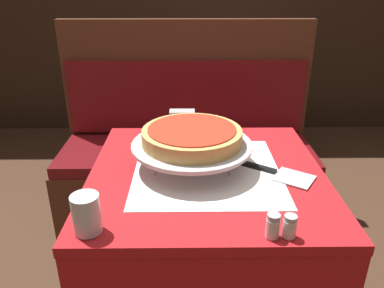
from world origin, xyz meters
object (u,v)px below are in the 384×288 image
at_px(booth_bench, 187,167).
at_px(pizza_server, 270,171).
at_px(pizza_pan_stand, 192,146).
at_px(condiment_caddy, 236,55).
at_px(water_glass_near, 86,214).
at_px(dining_table_front, 206,198).
at_px(dining_table_rear, 229,76).
at_px(deep_dish_pizza, 192,136).
at_px(pepper_shaker, 290,226).
at_px(napkin_holder, 182,121).
at_px(salt_shaker, 273,226).

height_order(booth_bench, pizza_server, booth_bench).
relative_size(pizza_pan_stand, pizza_server, 1.34).
height_order(booth_bench, condiment_caddy, booth_bench).
height_order(pizza_server, water_glass_near, water_glass_near).
bearing_deg(dining_table_front, pizza_pan_stand, 146.02).
xyz_separation_m(dining_table_rear, water_glass_near, (-0.56, -2.02, 0.16)).
distance_m(booth_bench, deep_dish_pizza, 0.94).
bearing_deg(condiment_caddy, pepper_shaker, -93.27).
bearing_deg(dining_table_front, condiment_caddy, 80.32).
xyz_separation_m(napkin_holder, condiment_caddy, (0.39, 1.44, -0.01)).
relative_size(pizza_pan_stand, salt_shaker, 6.19).
relative_size(water_glass_near, condiment_caddy, 0.59).
bearing_deg(pizza_pan_stand, water_glass_near, -126.83).
relative_size(water_glass_near, pepper_shaker, 1.70).
bearing_deg(dining_table_front, dining_table_rear, 81.72).
bearing_deg(pizza_server, condiment_caddy, 86.78).
bearing_deg(salt_shaker, condiment_caddy, 85.64).
height_order(dining_table_rear, pizza_pan_stand, pizza_pan_stand).
bearing_deg(dining_table_rear, pepper_shaker, -91.84).
xyz_separation_m(salt_shaker, pepper_shaker, (0.04, -0.00, -0.00)).
distance_m(deep_dish_pizza, pizza_server, 0.28).
xyz_separation_m(water_glass_near, condiment_caddy, (0.61, 2.09, -0.02)).
xyz_separation_m(dining_table_rear, napkin_holder, (-0.33, -1.37, 0.16)).
bearing_deg(booth_bench, pepper_shaker, -77.78).
bearing_deg(salt_shaker, napkin_holder, 108.52).
height_order(dining_table_front, salt_shaker, salt_shaker).
bearing_deg(water_glass_near, deep_dish_pizza, 53.17).
xyz_separation_m(dining_table_rear, pizza_server, (-0.05, -1.72, 0.11)).
distance_m(pizza_server, napkin_holder, 0.45).
relative_size(dining_table_rear, deep_dish_pizza, 2.41).
relative_size(dining_table_rear, salt_shaker, 12.20).
xyz_separation_m(water_glass_near, napkin_holder, (0.22, 0.65, -0.01)).
height_order(deep_dish_pizza, pepper_shaker, deep_dish_pizza).
relative_size(booth_bench, pepper_shaker, 23.23).
bearing_deg(pepper_shaker, salt_shaker, 180.00).
xyz_separation_m(booth_bench, deep_dish_pizza, (0.02, -0.78, 0.52)).
bearing_deg(water_glass_near, pizza_pan_stand, 53.17).
bearing_deg(deep_dish_pizza, pizza_pan_stand, 180.00).
bearing_deg(condiment_caddy, booth_bench, -111.00).
bearing_deg(pepper_shaker, pizza_server, 86.48).
xyz_separation_m(water_glass_near, pepper_shaker, (0.49, -0.03, -0.02)).
bearing_deg(water_glass_near, salt_shaker, -3.38).
relative_size(deep_dish_pizza, water_glass_near, 3.19).
bearing_deg(dining_table_rear, salt_shaker, -92.98).
relative_size(water_glass_near, napkin_holder, 1.01).
distance_m(water_glass_near, pepper_shaker, 0.49).
distance_m(dining_table_rear, salt_shaker, 2.05).
relative_size(booth_bench, napkin_holder, 13.77).
relative_size(pepper_shaker, condiment_caddy, 0.35).
height_order(pizza_server, salt_shaker, salt_shaker).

